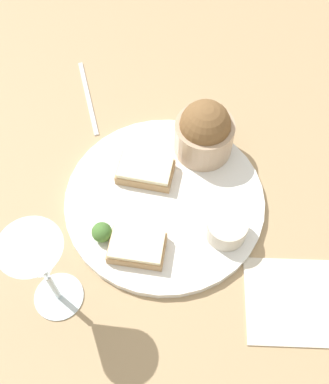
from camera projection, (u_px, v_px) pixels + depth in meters
name	position (u px, v px, depth m)	size (l,w,h in m)	color
ground_plane	(164.00, 203.00, 0.78)	(4.00, 4.00, 0.00)	tan
dinner_plate	(164.00, 200.00, 0.78)	(0.32, 0.32, 0.01)	white
salad_bowl	(204.00, 131.00, 0.78)	(0.10, 0.10, 0.10)	tan
sauce_ramekin	(227.00, 227.00, 0.72)	(0.06, 0.06, 0.04)	beige
cheese_toast_near	(145.00, 171.00, 0.78)	(0.10, 0.07, 0.03)	tan
cheese_toast_far	(137.00, 247.00, 0.71)	(0.09, 0.06, 0.03)	tan
wine_glass	(40.00, 265.00, 0.59)	(0.08, 0.08, 0.18)	silver
garnish	(102.00, 232.00, 0.72)	(0.03, 0.03, 0.03)	#477533
napkin	(297.00, 301.00, 0.70)	(0.15, 0.13, 0.01)	beige
fork	(88.00, 97.00, 0.89)	(0.06, 0.17, 0.01)	silver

